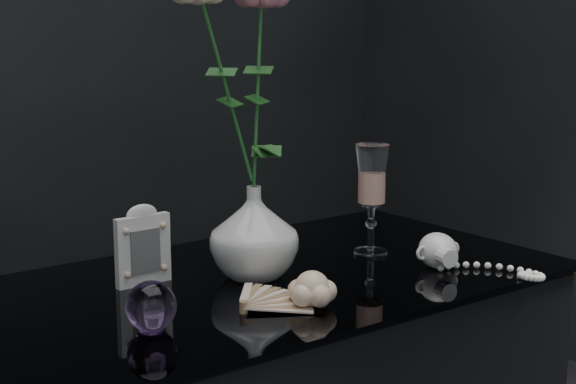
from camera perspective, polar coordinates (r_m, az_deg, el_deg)
vase at (r=1.52m, az=-2.20°, el=-2.63°), size 0.19×0.19×0.16m
wine_glass at (r=1.67m, az=5.42°, el=-0.49°), size 0.08×0.08×0.21m
picture_frame at (r=1.50m, az=-9.37°, el=-3.37°), size 0.10×0.08×0.14m
paperweight at (r=1.29m, az=-8.85°, el=-7.30°), size 0.10×0.10×0.07m
paper_fan at (r=1.36m, az=-2.89°, el=-7.38°), size 0.25×0.21×0.02m
loose_rose at (r=1.38m, az=1.56°, el=-6.29°), size 0.19×0.21×0.06m
pearl_jar at (r=1.61m, az=9.68°, el=-3.66°), size 0.27×0.28×0.07m
roses at (r=1.45m, az=-3.23°, el=7.97°), size 0.23×0.12×0.40m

